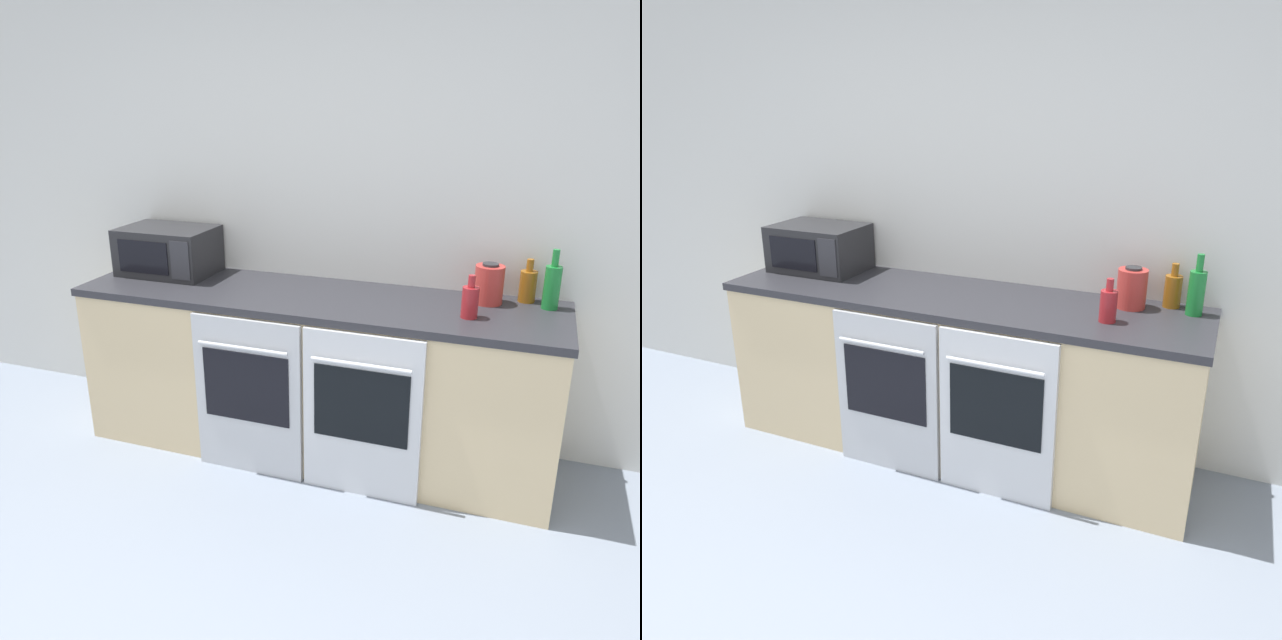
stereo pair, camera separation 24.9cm
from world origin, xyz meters
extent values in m
cube|color=silver|center=(0.00, 2.28, 1.30)|extent=(10.00, 0.06, 2.60)
cube|color=#D1B789|center=(0.00, 1.93, 0.44)|extent=(2.53, 0.65, 0.87)
cube|color=#28282D|center=(0.00, 1.93, 0.89)|extent=(2.56, 0.68, 0.04)
cube|color=#B7BABF|center=(-0.24, 1.58, 0.43)|extent=(0.59, 0.03, 0.86)
cube|color=black|center=(-0.24, 1.57, 0.50)|extent=(0.47, 0.01, 0.38)
cylinder|color=#B7BABF|center=(-0.24, 1.54, 0.73)|extent=(0.48, 0.02, 0.02)
cube|color=silver|center=(0.36, 1.58, 0.43)|extent=(0.59, 0.03, 0.86)
cube|color=black|center=(0.36, 1.57, 0.50)|extent=(0.47, 0.01, 0.38)
cylinder|color=silver|center=(0.36, 1.54, 0.73)|extent=(0.48, 0.02, 0.02)
cube|color=#232326|center=(-0.94, 2.05, 1.05)|extent=(0.52, 0.37, 0.27)
cube|color=black|center=(-0.99, 1.86, 1.05)|extent=(0.31, 0.01, 0.18)
cube|color=#2D2D33|center=(-0.75, 1.86, 1.05)|extent=(0.12, 0.01, 0.21)
cylinder|color=#8C5114|center=(1.05, 2.18, 0.99)|extent=(0.08, 0.08, 0.16)
cylinder|color=#8C5114|center=(1.05, 2.18, 1.10)|extent=(0.04, 0.04, 0.06)
cylinder|color=#19722D|center=(1.16, 2.10, 1.02)|extent=(0.08, 0.08, 0.21)
cylinder|color=#19722D|center=(1.16, 2.10, 1.17)|extent=(0.03, 0.03, 0.08)
cylinder|color=maroon|center=(0.80, 1.84, 0.99)|extent=(0.08, 0.08, 0.15)
cylinder|color=maroon|center=(0.80, 1.84, 1.09)|extent=(0.03, 0.03, 0.06)
cylinder|color=#B2332D|center=(0.86, 2.09, 1.01)|extent=(0.14, 0.14, 0.19)
cylinder|color=#262628|center=(0.86, 2.09, 1.11)|extent=(0.08, 0.08, 0.01)
camera|label=1|loc=(1.06, -0.99, 1.91)|focal=35.00mm
camera|label=2|loc=(1.29, -0.90, 1.91)|focal=35.00mm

